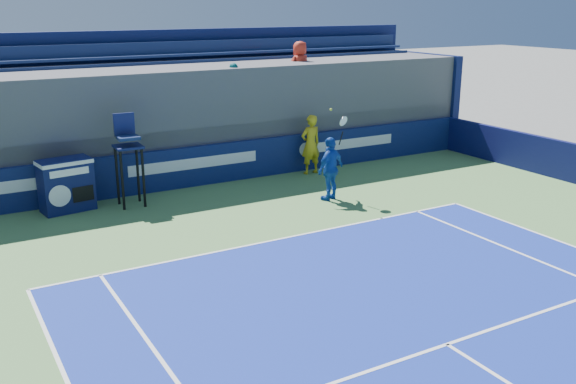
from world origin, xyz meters
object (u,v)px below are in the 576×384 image
match_clock (66,184)px  umpire_chair (128,150)px  ball_person (311,144)px  tennis_player (331,169)px

match_clock → umpire_chair: umpire_chair is taller
ball_person → umpire_chair: umpire_chair is taller
tennis_player → umpire_chair: bearing=155.5°
ball_person → tennis_player: bearing=67.7°
match_clock → ball_person: bearing=0.7°
umpire_chair → tennis_player: bearing=-24.5°
match_clock → tennis_player: 7.01m
ball_person → tennis_player: 2.88m
ball_person → match_clock: (-7.53, -0.09, -0.21)m
ball_person → tennis_player: (-1.02, -2.69, -0.06)m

